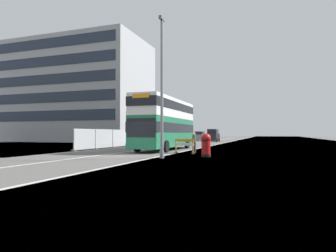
{
  "coord_description": "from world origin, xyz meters",
  "views": [
    {
      "loc": [
        9.82,
        -18.41,
        1.59
      ],
      "look_at": [
        1.48,
        5.36,
        2.2
      ],
      "focal_mm": 31.47,
      "sensor_mm": 36.0,
      "label": 1
    }
  ],
  "objects": [
    {
      "name": "car_receding_far",
      "position": [
        -4.71,
        43.58,
        0.92
      ],
      "size": [
        2.08,
        4.0,
        1.95
      ],
      "color": "slate",
      "rests_on": "ground"
    },
    {
      "name": "bare_tree_far_verge_near",
      "position": [
        -16.24,
        37.31,
        2.23
      ],
      "size": [
        1.65,
        1.76,
        4.86
      ],
      "color": "#4C3D2D",
      "rests_on": "ground"
    },
    {
      "name": "bare_tree_far_verge_far",
      "position": [
        -13.42,
        59.44,
        2.36
      ],
      "size": [
        2.72,
        2.39,
        5.01
      ],
      "color": "#4C3D2D",
      "rests_on": "ground"
    },
    {
      "name": "red_pillar_postbox",
      "position": [
        5.7,
        1.03,
        0.86
      ],
      "size": [
        0.67,
        0.67,
        1.57
      ],
      "color": "black",
      "rests_on": "ground"
    },
    {
      "name": "car_receding_mid",
      "position": [
        -0.42,
        36.07,
        1.09
      ],
      "size": [
        2.07,
        4.12,
        2.33
      ],
      "color": "black",
      "rests_on": "ground"
    },
    {
      "name": "pedestrian_at_kerb",
      "position": [
        3.94,
        4.73,
        0.82
      ],
      "size": [
        0.34,
        0.34,
        1.64
      ],
      "color": "#2D3342",
      "rests_on": "ground"
    },
    {
      "name": "car_oncoming_near",
      "position": [
        -3.81,
        26.12,
        0.97
      ],
      "size": [
        2.02,
        4.46,
        2.07
      ],
      "color": "maroon",
      "rests_on": "ground"
    },
    {
      "name": "backdrop_office_block",
      "position": [
        -27.12,
        30.36,
        9.57
      ],
      "size": [
        28.77,
        14.92,
        19.13
      ],
      "color": "#9EA0A3",
      "rests_on": "ground"
    },
    {
      "name": "lamppost_foreground",
      "position": [
        3.28,
        -0.94,
        4.27
      ],
      "size": [
        0.29,
        0.7,
        9.02
      ],
      "color": "gray",
      "rests_on": "ground"
    },
    {
      "name": "bare_tree_far_verge_mid",
      "position": [
        -10.78,
        47.58,
        2.48
      ],
      "size": [
        2.72,
        2.77,
        5.09
      ],
      "color": "#4C3D2D",
      "rests_on": "ground"
    },
    {
      "name": "construction_site_fence",
      "position": [
        -6.78,
        12.02,
        0.98
      ],
      "size": [
        0.44,
        17.2,
        2.04
      ],
      "color": "#A8AAAD",
      "rests_on": "ground"
    },
    {
      "name": "roadworks_barrier",
      "position": [
        3.41,
        3.71,
        0.71
      ],
      "size": [
        1.69,
        0.76,
        1.13
      ],
      "color": "orange",
      "rests_on": "ground"
    },
    {
      "name": "double_decker_bus",
      "position": [
        0.32,
        7.92,
        2.54
      ],
      "size": [
        2.94,
        11.61,
        4.78
      ],
      "color": "#1E6B47",
      "rests_on": "ground"
    },
    {
      "name": "ground",
      "position": [
        0.59,
        0.16,
        -0.05
      ],
      "size": [
        140.0,
        280.0,
        0.1
      ],
      "color": "#565451"
    }
  ]
}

